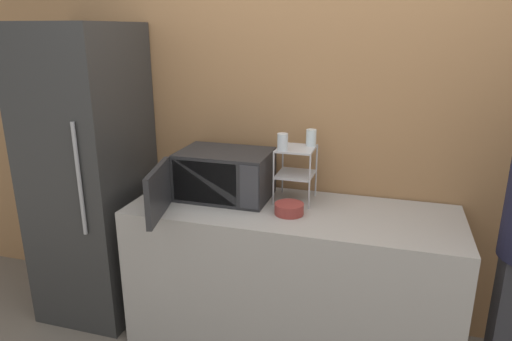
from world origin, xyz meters
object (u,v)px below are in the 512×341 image
(dish_rack, at_px, (296,163))
(microwave, at_px, (222,175))
(glass_front_left, at_px, (283,142))
(glass_back_right, at_px, (311,138))
(bowl, at_px, (290,209))
(refrigerator, at_px, (91,175))

(dish_rack, bearing_deg, microwave, -169.25)
(glass_front_left, bearing_deg, glass_back_right, 48.47)
(microwave, bearing_deg, bowl, -16.70)
(microwave, relative_size, dish_rack, 2.44)
(glass_front_left, relative_size, glass_back_right, 1.00)
(microwave, height_order, glass_front_left, glass_front_left)
(bowl, distance_m, refrigerator, 1.38)
(glass_front_left, distance_m, refrigerator, 1.33)
(microwave, height_order, refrigerator, refrigerator)
(bowl, bearing_deg, dish_rack, 94.85)
(dish_rack, bearing_deg, glass_front_left, -128.48)
(glass_back_right, bearing_deg, bowl, -100.58)
(glass_back_right, xyz_separation_m, bowl, (-0.06, -0.30, -0.35))
(dish_rack, relative_size, refrigerator, 0.17)
(refrigerator, bearing_deg, glass_front_left, 2.51)
(dish_rack, relative_size, bowl, 2.00)
(dish_rack, xyz_separation_m, refrigerator, (-1.35, -0.14, -0.16))
(bowl, xyz_separation_m, refrigerator, (-1.37, 0.09, 0.05))
(microwave, distance_m, glass_front_left, 0.45)
(glass_back_right, distance_m, refrigerator, 1.48)
(microwave, relative_size, glass_back_right, 8.22)
(bowl, relative_size, refrigerator, 0.09)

